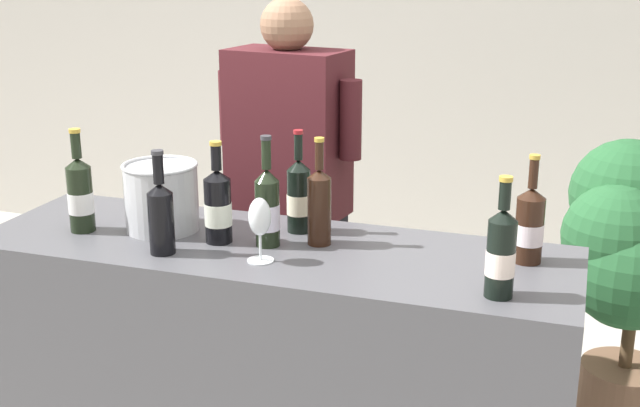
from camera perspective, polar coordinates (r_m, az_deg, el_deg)
wall_back at (r=4.89m, az=8.10°, el=11.73°), size 8.00×0.10×2.80m
counter at (r=2.72m, az=-3.25°, el=-12.76°), size 1.85×0.58×0.99m
wine_bottle_0 at (r=2.42m, az=14.38°, el=-1.47°), size 0.08×0.08×0.32m
wine_bottle_1 at (r=2.71m, az=-16.36°, el=0.63°), size 0.08×0.08×0.33m
wine_bottle_2 at (r=2.15m, az=12.49°, el=-3.36°), size 0.08×0.08×0.32m
wine_bottle_3 at (r=2.48m, az=-3.65°, el=-0.23°), size 0.08×0.08×0.34m
wine_bottle_4 at (r=2.52m, az=-7.12°, el=-0.17°), size 0.08×0.08×0.32m
wine_bottle_5 at (r=2.48m, az=-0.05°, el=-0.06°), size 0.07×0.07×0.33m
wine_bottle_6 at (r=2.60m, az=-1.49°, el=0.55°), size 0.08×0.08×0.33m
wine_bottle_7 at (r=2.45m, az=-11.02°, el=-0.77°), size 0.08×0.08×0.31m
wine_glass at (r=2.35m, az=-4.22°, el=-1.15°), size 0.08×0.08×0.19m
ice_bucket at (r=2.67m, az=-10.98°, el=0.50°), size 0.24×0.24×0.22m
person_server at (r=3.15m, az=-2.15°, el=-1.83°), size 0.58×0.30×1.70m
potted_shrub at (r=3.31m, az=21.33°, el=-3.19°), size 0.58×0.65×1.17m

